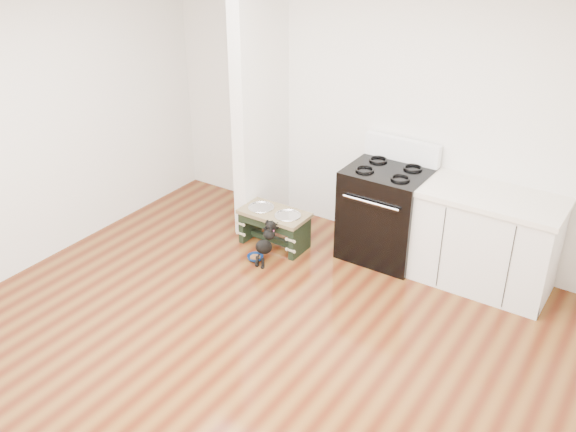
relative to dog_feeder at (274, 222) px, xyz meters
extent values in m
plane|color=#4B1D0D|center=(0.76, -1.71, -0.27)|extent=(5.00, 5.00, 0.00)
plane|color=silver|center=(0.76, 0.79, 1.08)|extent=(5.00, 0.00, 5.00)
plane|color=white|center=(0.76, -1.71, 2.43)|extent=(5.00, 5.00, 0.00)
cube|color=silver|center=(-0.42, 0.39, 1.08)|extent=(0.15, 0.80, 2.70)
cube|color=black|center=(1.01, 0.44, 0.19)|extent=(0.76, 0.65, 0.92)
cube|color=black|center=(1.01, 0.13, 0.13)|extent=(0.58, 0.02, 0.50)
cylinder|color=silver|center=(1.01, 0.09, 0.45)|extent=(0.56, 0.02, 0.02)
cube|color=white|center=(1.01, 0.72, 0.76)|extent=(0.76, 0.08, 0.22)
torus|color=black|center=(0.83, 0.30, 0.66)|extent=(0.18, 0.18, 0.02)
torus|color=black|center=(1.19, 0.30, 0.66)|extent=(0.18, 0.18, 0.02)
torus|color=black|center=(0.83, 0.58, 0.66)|extent=(0.18, 0.18, 0.02)
torus|color=black|center=(1.19, 0.58, 0.66)|extent=(0.18, 0.18, 0.02)
cube|color=silver|center=(1.99, 0.47, 0.16)|extent=(1.20, 0.60, 0.86)
cube|color=beige|center=(1.99, 0.47, 0.61)|extent=(1.24, 0.64, 0.05)
cube|color=black|center=(1.99, 0.21, -0.22)|extent=(1.20, 0.06, 0.10)
cube|color=black|center=(-0.30, 0.01, -0.10)|extent=(0.06, 0.33, 0.34)
cube|color=black|center=(0.30, 0.01, -0.10)|extent=(0.06, 0.33, 0.34)
cube|color=black|center=(0.00, -0.15, 0.03)|extent=(0.55, 0.03, 0.09)
cube|color=black|center=(0.00, 0.01, -0.21)|extent=(0.55, 0.06, 0.06)
cube|color=brown|center=(0.00, 0.01, 0.09)|extent=(0.69, 0.37, 0.04)
cylinder|color=silver|center=(-0.16, 0.01, 0.09)|extent=(0.24, 0.24, 0.04)
cylinder|color=silver|center=(0.16, 0.01, 0.09)|extent=(0.24, 0.24, 0.04)
torus|color=silver|center=(-0.16, 0.01, 0.11)|extent=(0.27, 0.27, 0.02)
torus|color=silver|center=(0.16, 0.01, 0.11)|extent=(0.27, 0.27, 0.02)
cylinder|color=black|center=(0.09, -0.42, -0.22)|extent=(0.03, 0.03, 0.10)
cylinder|color=black|center=(0.16, -0.42, -0.22)|extent=(0.03, 0.03, 0.10)
sphere|color=black|center=(0.09, -0.43, -0.26)|extent=(0.04, 0.04, 0.04)
sphere|color=black|center=(0.16, -0.43, -0.26)|extent=(0.04, 0.04, 0.04)
ellipsoid|color=black|center=(0.12, -0.36, -0.08)|extent=(0.12, 0.28, 0.25)
sphere|color=black|center=(0.12, -0.27, 0.02)|extent=(0.11, 0.11, 0.11)
sphere|color=black|center=(0.12, -0.23, 0.09)|extent=(0.10, 0.10, 0.10)
sphere|color=black|center=(0.09, -0.17, 0.09)|extent=(0.03, 0.03, 0.03)
sphere|color=black|center=(0.16, -0.17, 0.09)|extent=(0.03, 0.03, 0.03)
cylinder|color=black|center=(0.12, -0.46, -0.16)|extent=(0.02, 0.08, 0.09)
torus|color=#C33971|center=(0.12, -0.25, 0.06)|extent=(0.09, 0.06, 0.09)
imported|color=navy|center=(0.01, -0.35, -0.25)|extent=(0.21, 0.21, 0.05)
cylinder|color=brown|center=(0.01, -0.35, -0.24)|extent=(0.10, 0.10, 0.02)
camera|label=1|loc=(3.25, -4.67, 3.06)|focal=40.00mm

